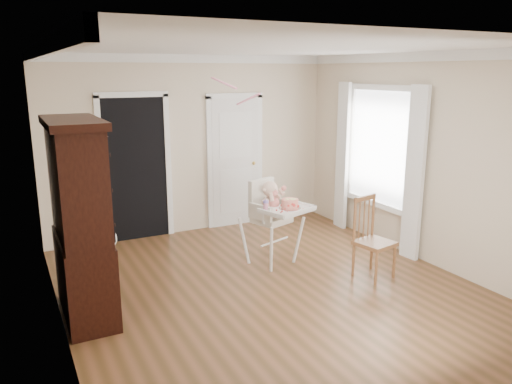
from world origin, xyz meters
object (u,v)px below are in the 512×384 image
sippy_cup (266,205)px  dining_chair (373,240)px  cake (290,204)px  china_cabinet (81,221)px  high_chair (272,212)px

sippy_cup → dining_chair: (1.07, -0.76, -0.39)m
cake → china_cabinet: china_cabinet is taller
cake → dining_chair: size_ratio=0.28×
cake → sippy_cup: size_ratio=1.72×
cake → sippy_cup: bearing=167.5°
china_cabinet → high_chair: bearing=9.0°
cake → sippy_cup: 0.31m
cake → china_cabinet: 2.51m
high_chair → cake: (0.12, -0.24, 0.15)m
cake → china_cabinet: size_ratio=0.13×
high_chair → dining_chair: bearing=-64.9°
dining_chair → cake: bearing=126.3°
cake → dining_chair: 1.10m
sippy_cup → high_chair: bearing=43.4°
china_cabinet → dining_chair: size_ratio=2.04×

